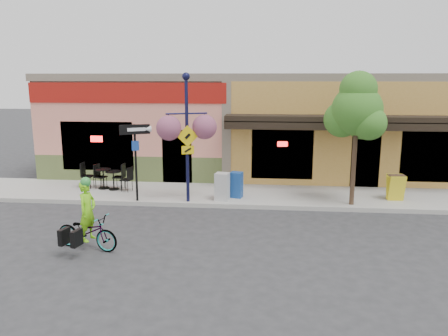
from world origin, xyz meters
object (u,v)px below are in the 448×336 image
Objects in this scene: one_way_sign at (136,163)px; newspaper_box_grey at (222,187)px; bicycle at (87,232)px; street_tree at (355,139)px; newspaper_box_blue at (236,185)px; building at (255,122)px; lamp_post at (187,139)px; cyclist_rider at (88,220)px.

newspaper_box_grey is (2.93, 0.33, -0.84)m from one_way_sign.
street_tree is at bearing -46.94° from bicycle.
newspaper_box_blue is at bearing -23.00° from bicycle.
building is 4.07× the size of street_tree.
lamp_post reaches higher than one_way_sign.
one_way_sign is 0.59× the size of street_tree.
cyclist_rider is at bearing -112.40° from newspaper_box_blue.
lamp_post is at bearing -157.26° from newspaper_box_grey.
building is 7.07m from lamp_post.
lamp_post is 2.08m from newspaper_box_grey.
building is 10.32× the size of bicycle.
bicycle is 8.80m from street_tree.
one_way_sign reaches higher than newspaper_box_grey.
one_way_sign is (0.07, 4.02, 0.70)m from cyclist_rider.
newspaper_box_grey is at bearing -21.36° from cyclist_rider.
street_tree is at bearing 5.77° from newspaper_box_blue.
newspaper_box_blue is at bearing -22.61° from cyclist_rider.
building reaches higher than newspaper_box_grey.
lamp_post reaches higher than bicycle.
cyclist_rider is 8.69m from street_tree.
bicycle is 0.39× the size of street_tree.
bicycle is 5.95m from newspaper_box_blue.
cyclist_rider reaches higher than bicycle.
street_tree is (3.46, -6.61, 0.14)m from building.
lamp_post is at bearing -107.20° from building.
newspaper_box_blue is at bearing 172.27° from street_tree.
building reaches higher than newspaper_box_blue.
street_tree is at bearing 10.00° from newspaper_box_grey.
building is 6.78m from newspaper_box_grey.
newspaper_box_grey is at bearing -122.75° from newspaper_box_blue.
newspaper_box_grey reaches higher than bicycle.
newspaper_box_grey is at bearing 178.84° from street_tree.
bicycle is 5.32m from newspaper_box_grey.
bicycle is 4.15m from one_way_sign.
newspaper_box_blue is (1.63, 0.68, -1.73)m from lamp_post.
newspaper_box_blue is 0.94× the size of newspaper_box_grey.
building reaches higher than one_way_sign.
newspaper_box_grey is at bearing -21.81° from bicycle.
cyclist_rider is 4.08m from one_way_sign.
street_tree is at bearing -46.78° from cyclist_rider.
building is 11.72m from bicycle.
cyclist_rider is at bearing -150.06° from street_tree.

